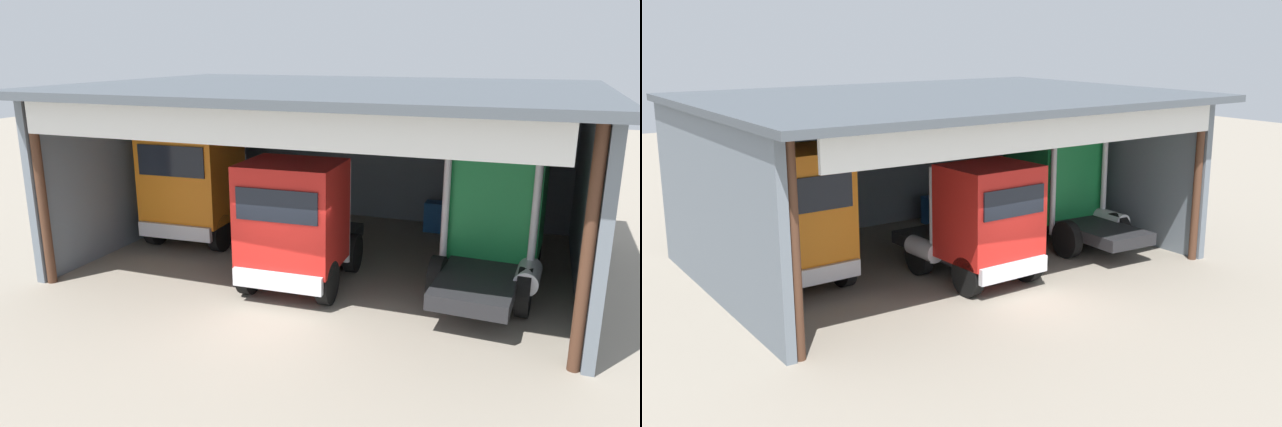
% 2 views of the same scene
% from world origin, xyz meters
% --- Properties ---
extents(ground_plane, '(80.00, 80.00, 0.00)m').
position_xyz_m(ground_plane, '(0.00, 0.00, 0.00)').
color(ground_plane, gray).
rests_on(ground_plane, ground).
extents(workshop_shed, '(13.90, 10.44, 5.04)m').
position_xyz_m(workshop_shed, '(0.00, 5.48, 3.52)').
color(workshop_shed, slate).
rests_on(workshop_shed, ground).
extents(truck_orange_right_bay, '(2.84, 5.30, 3.82)m').
position_xyz_m(truck_orange_right_bay, '(-4.67, 4.70, 1.99)').
color(truck_orange_right_bay, orange).
rests_on(truck_orange_right_bay, ground).
extents(truck_red_yard_outside, '(2.64, 4.83, 3.35)m').
position_xyz_m(truck_red_yard_outside, '(-0.19, 2.14, 1.72)').
color(truck_red_yard_outside, red).
rests_on(truck_red_yard_outside, ground).
extents(truck_green_center_left_bay, '(2.56, 5.39, 3.75)m').
position_xyz_m(truck_green_center_left_bay, '(4.47, 4.16, 1.95)').
color(truck_green_center_left_bay, '#197F3D').
rests_on(truck_green_center_left_bay, ground).
extents(oil_drum, '(0.58, 0.58, 0.90)m').
position_xyz_m(oil_drum, '(-2.09, 8.68, 0.45)').
color(oil_drum, '#194CB2').
rests_on(oil_drum, ground).
extents(tool_cart, '(0.90, 0.60, 1.00)m').
position_xyz_m(tool_cart, '(2.37, 8.38, 0.50)').
color(tool_cart, '#1E59A5').
rests_on(tool_cart, ground).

